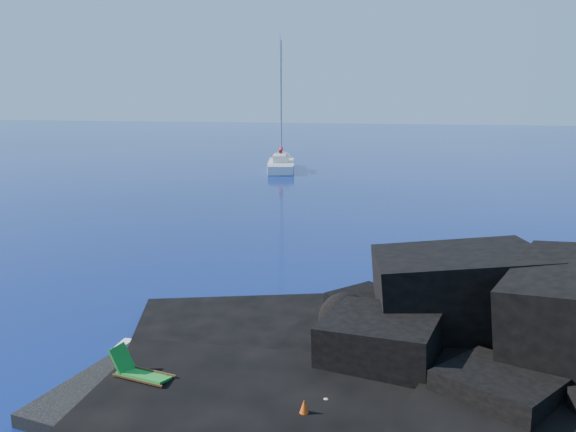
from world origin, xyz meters
name	(u,v)px	position (x,y,z in m)	size (l,w,h in m)	color
ground	(69,387)	(0.00, 0.00, 0.00)	(400.00, 400.00, 0.00)	#031037
beach	(231,402)	(4.50, 0.50, 0.00)	(8.50, 6.00, 0.70)	black
surf_foam	(297,336)	(5.00, 5.00, 0.00)	(10.00, 8.00, 0.06)	white
sailboat	(281,170)	(-9.32, 49.61, 0.00)	(2.89, 13.81, 14.47)	silver
deck_chair	(144,368)	(2.32, -0.01, 0.89)	(1.58, 0.69, 1.09)	#1D8326
towel	(305,409)	(6.56, 0.12, 0.37)	(1.77, 0.84, 0.05)	silver
sunbather	(305,403)	(6.56, 0.12, 0.53)	(1.68, 0.47, 0.26)	#E8AB79
marker_cone	(304,412)	(6.68, -0.46, 0.65)	(0.39, 0.39, 0.60)	#D4450B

